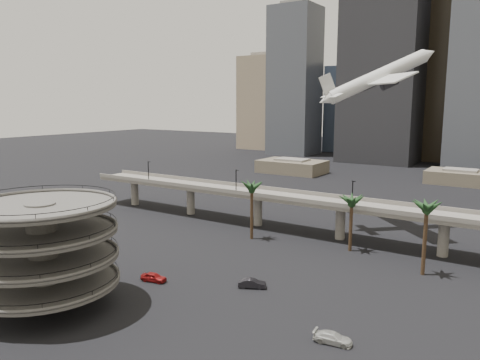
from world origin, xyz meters
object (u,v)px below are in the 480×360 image
Objects in this scene: airborne_jet at (377,77)px; car_c at (333,338)px; car_b at (252,283)px; overpass at (297,202)px; car_a at (154,277)px; parking_ramp at (43,245)px.

airborne_jet is 4.76× the size of car_c.
airborne_jet is 61.45m from car_b.
car_a is at bearing -98.71° from overpass.
airborne_jet is 5.10× the size of car_b.
car_c is (27.90, -45.19, -6.60)m from overpass.
parking_ramp is 4.68× the size of car_b.
parking_ramp is at bearing 146.30° from car_a.
overpass is 28.02× the size of car_a.
car_b is at bearing -78.23° from car_a.
overpass is 35.41m from airborne_jet.
airborne_jet is (26.51, 73.22, 26.98)m from parking_ramp.
car_a is at bearing 76.88° from car_c.
parking_ramp is 4.78× the size of car_a.
parking_ramp is 33.78m from car_b.
car_b is (15.89, 7.08, -0.01)m from car_a.
car_c is (14.39, -59.41, -36.08)m from airborne_jet.
car_a is (6.50, 16.54, -9.05)m from parking_ramp.
car_c is at bearing -121.26° from airborne_jet.
overpass is at bearing -20.96° from car_a.
overpass reaches higher than car_a.
overpass is at bearing -178.40° from airborne_jet.
car_a is 0.98× the size of car_b.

